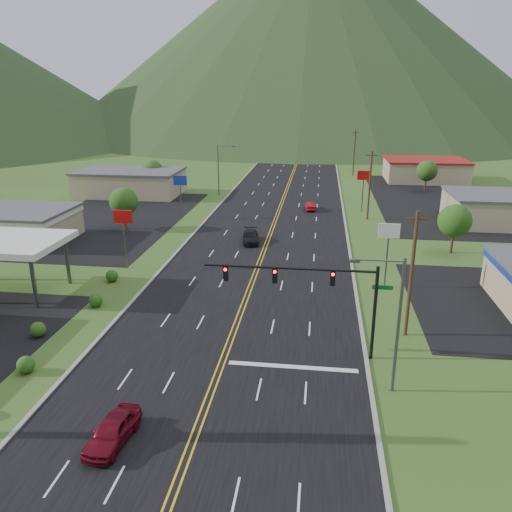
# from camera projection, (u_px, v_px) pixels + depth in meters

# --- Properties ---
(ground) EXTENTS (500.00, 500.00, 0.00)m
(ground) POSITION_uv_depth(u_px,v_px,m) (174.00, 491.00, 24.04)
(ground) COLOR #364C1B
(ground) RESTS_ON ground
(road) EXTENTS (20.00, 460.00, 0.04)m
(road) POSITION_uv_depth(u_px,v_px,m) (174.00, 491.00, 24.04)
(road) COLOR black
(road) RESTS_ON ground
(traffic_signal) EXTENTS (13.10, 0.43, 7.00)m
(traffic_signal) POSITION_uv_depth(u_px,v_px,m) (318.00, 287.00, 34.70)
(traffic_signal) COLOR black
(traffic_signal) RESTS_ON ground
(streetlight_east) EXTENTS (3.28, 0.25, 9.00)m
(streetlight_east) POSITION_uv_depth(u_px,v_px,m) (394.00, 317.00, 30.42)
(streetlight_east) COLOR #59595E
(streetlight_east) RESTS_ON ground
(streetlight_west) EXTENTS (3.28, 0.25, 9.00)m
(streetlight_west) POSITION_uv_depth(u_px,v_px,m) (220.00, 166.00, 89.61)
(streetlight_west) COLOR #59595E
(streetlight_west) RESTS_ON ground
(gas_canopy) EXTENTS (10.00, 8.00, 5.30)m
(gas_canopy) POSITION_uv_depth(u_px,v_px,m) (7.00, 244.00, 45.86)
(gas_canopy) COLOR white
(gas_canopy) RESTS_ON ground
(building_west_mid) EXTENTS (14.40, 10.40, 4.10)m
(building_west_mid) POSITION_uv_depth(u_px,v_px,m) (13.00, 223.00, 62.95)
(building_west_mid) COLOR tan
(building_west_mid) RESTS_ON ground
(building_west_far) EXTENTS (18.40, 11.40, 4.50)m
(building_west_far) POSITION_uv_depth(u_px,v_px,m) (130.00, 182.00, 90.66)
(building_west_far) COLOR tan
(building_west_far) RESTS_ON ground
(building_east_mid) EXTENTS (14.40, 11.40, 4.30)m
(building_east_mid) POSITION_uv_depth(u_px,v_px,m) (500.00, 209.00, 71.12)
(building_east_mid) COLOR tan
(building_east_mid) RESTS_ON ground
(building_east_far) EXTENTS (16.40, 12.40, 4.50)m
(building_east_far) POSITION_uv_depth(u_px,v_px,m) (425.00, 170.00, 104.48)
(building_east_far) COLOR tan
(building_east_far) RESTS_ON ground
(pole_sign_west_a) EXTENTS (2.00, 0.18, 6.40)m
(pole_sign_west_a) POSITION_uv_depth(u_px,v_px,m) (123.00, 223.00, 52.34)
(pole_sign_west_a) COLOR #59595E
(pole_sign_west_a) RESTS_ON ground
(pole_sign_west_b) EXTENTS (2.00, 0.18, 6.40)m
(pole_sign_west_b) POSITION_uv_depth(u_px,v_px,m) (180.00, 185.00, 73.02)
(pole_sign_west_b) COLOR #59595E
(pole_sign_west_b) RESTS_ON ground
(pole_sign_east_a) EXTENTS (2.00, 0.18, 6.40)m
(pole_sign_east_a) POSITION_uv_depth(u_px,v_px,m) (389.00, 237.00, 47.15)
(pole_sign_east_a) COLOR #59595E
(pole_sign_east_a) RESTS_ON ground
(pole_sign_east_b) EXTENTS (2.00, 0.18, 6.40)m
(pole_sign_east_b) POSITION_uv_depth(u_px,v_px,m) (364.00, 180.00, 77.23)
(pole_sign_east_b) COLOR #59595E
(pole_sign_east_b) RESTS_ON ground
(tree_west_a) EXTENTS (3.84, 3.84, 5.82)m
(tree_west_a) POSITION_uv_depth(u_px,v_px,m) (124.00, 202.00, 67.55)
(tree_west_a) COLOR #382314
(tree_west_a) RESTS_ON ground
(tree_west_b) EXTENTS (3.84, 3.84, 5.82)m
(tree_west_b) POSITION_uv_depth(u_px,v_px,m) (153.00, 170.00, 93.54)
(tree_west_b) COLOR #382314
(tree_west_b) RESTS_ON ground
(tree_east_a) EXTENTS (3.84, 3.84, 5.82)m
(tree_east_a) POSITION_uv_depth(u_px,v_px,m) (455.00, 221.00, 57.70)
(tree_east_a) COLOR #382314
(tree_east_a) RESTS_ON ground
(tree_east_b) EXTENTS (3.84, 3.84, 5.82)m
(tree_east_b) POSITION_uv_depth(u_px,v_px,m) (427.00, 171.00, 92.93)
(tree_east_b) COLOR #382314
(tree_east_b) RESTS_ON ground
(utility_pole_a) EXTENTS (1.60, 0.28, 10.00)m
(utility_pole_a) POSITION_uv_depth(u_px,v_px,m) (411.00, 274.00, 37.67)
(utility_pole_a) COLOR #382314
(utility_pole_a) RESTS_ON ground
(utility_pole_b) EXTENTS (1.60, 0.28, 10.00)m
(utility_pole_b) POSITION_uv_depth(u_px,v_px,m) (370.00, 185.00, 72.45)
(utility_pole_b) COLOR #382314
(utility_pole_b) RESTS_ON ground
(utility_pole_c) EXTENTS (1.60, 0.28, 10.00)m
(utility_pole_c) POSITION_uv_depth(u_px,v_px,m) (354.00, 152.00, 110.04)
(utility_pole_c) COLOR #382314
(utility_pole_c) RESTS_ON ground
(utility_pole_d) EXTENTS (1.60, 0.28, 10.00)m
(utility_pole_d) POSITION_uv_depth(u_px,v_px,m) (347.00, 136.00, 147.64)
(utility_pole_d) COLOR #382314
(utility_pole_d) RESTS_ON ground
(mountain_n) EXTENTS (220.00, 220.00, 85.00)m
(mountain_n) POSITION_uv_depth(u_px,v_px,m) (312.00, 30.00, 217.28)
(mountain_n) COLOR #1C3116
(mountain_n) RESTS_ON ground
(car_red_near) EXTENTS (2.20, 4.52, 1.48)m
(car_red_near) POSITION_uv_depth(u_px,v_px,m) (113.00, 431.00, 27.09)
(car_red_near) COLOR maroon
(car_red_near) RESTS_ON ground
(car_dark_mid) EXTENTS (2.69, 5.09, 1.41)m
(car_dark_mid) POSITION_uv_depth(u_px,v_px,m) (251.00, 237.00, 62.61)
(car_dark_mid) COLOR black
(car_dark_mid) RESTS_ON ground
(car_red_far) EXTENTS (1.83, 4.10, 1.31)m
(car_red_far) POSITION_uv_depth(u_px,v_px,m) (310.00, 206.00, 79.38)
(car_red_far) COLOR maroon
(car_red_far) RESTS_ON ground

